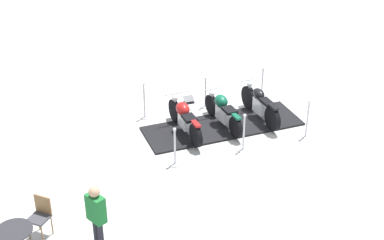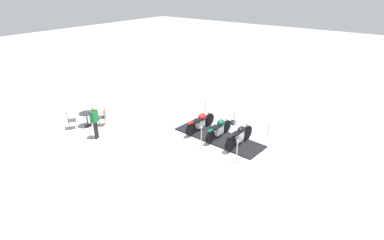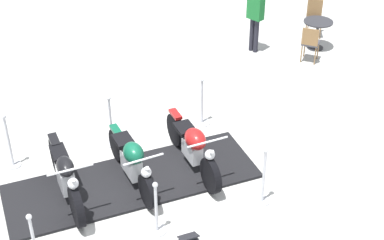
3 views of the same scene
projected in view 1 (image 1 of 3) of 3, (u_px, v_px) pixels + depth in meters
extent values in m
plane|color=silver|center=(223.00, 127.00, 16.08)|extent=(80.00, 80.00, 0.00)
cube|color=black|center=(223.00, 126.00, 16.07)|extent=(1.83, 4.63, 0.06)
cylinder|color=black|center=(248.00, 97.00, 16.84)|extent=(0.70, 0.16, 0.70)
cylinder|color=black|center=(272.00, 119.00, 15.66)|extent=(0.70, 0.16, 0.70)
cube|color=silver|center=(260.00, 106.00, 16.22)|extent=(0.52, 0.26, 0.43)
ellipsoid|color=black|center=(259.00, 94.00, 16.16)|extent=(0.50, 0.30, 0.28)
cube|color=black|center=(267.00, 102.00, 15.80)|extent=(0.51, 0.28, 0.08)
cube|color=black|center=(273.00, 107.00, 15.48)|extent=(0.39, 0.17, 0.06)
cylinder|color=silver|center=(250.00, 89.00, 16.64)|extent=(0.27, 0.08, 0.60)
cylinder|color=silver|center=(252.00, 79.00, 16.41)|extent=(0.07, 0.74, 0.04)
sphere|color=silver|center=(250.00, 84.00, 16.59)|extent=(0.18, 0.18, 0.18)
cylinder|color=black|center=(211.00, 105.00, 16.50)|extent=(0.62, 0.12, 0.62)
cylinder|color=black|center=(236.00, 128.00, 15.31)|extent=(0.62, 0.12, 0.62)
cube|color=silver|center=(223.00, 114.00, 15.88)|extent=(0.59, 0.21, 0.40)
ellipsoid|color=#0F5138|center=(221.00, 101.00, 15.83)|extent=(0.49, 0.34, 0.34)
cube|color=black|center=(230.00, 110.00, 15.45)|extent=(0.43, 0.31, 0.08)
cube|color=#0F5138|center=(236.00, 117.00, 15.15)|extent=(0.34, 0.14, 0.06)
cylinder|color=silver|center=(212.00, 98.00, 16.32)|extent=(0.25, 0.07, 0.53)
cylinder|color=silver|center=(214.00, 89.00, 16.12)|extent=(0.04, 0.71, 0.04)
sphere|color=silver|center=(212.00, 93.00, 16.29)|extent=(0.18, 0.18, 0.18)
cylinder|color=black|center=(174.00, 110.00, 16.16)|extent=(0.66, 0.14, 0.65)
cylinder|color=black|center=(196.00, 135.00, 14.90)|extent=(0.66, 0.14, 0.65)
cube|color=silver|center=(185.00, 121.00, 15.52)|extent=(0.53, 0.23, 0.35)
ellipsoid|color=#AD1919|center=(183.00, 109.00, 15.46)|extent=(0.53, 0.38, 0.36)
cube|color=black|center=(189.00, 118.00, 15.11)|extent=(0.44, 0.34, 0.08)
cube|color=#AD1919|center=(196.00, 124.00, 14.73)|extent=(0.36, 0.15, 0.06)
cylinder|color=silver|center=(175.00, 103.00, 15.97)|extent=(0.29, 0.08, 0.56)
cylinder|color=silver|center=(176.00, 93.00, 15.74)|extent=(0.06, 0.76, 0.04)
sphere|color=silver|center=(175.00, 98.00, 15.92)|extent=(0.18, 0.18, 0.18)
cylinder|color=silver|center=(205.00, 106.00, 17.17)|extent=(0.32, 0.32, 0.03)
cylinder|color=silver|center=(205.00, 93.00, 16.94)|extent=(0.05, 0.05, 0.91)
sphere|color=silver|center=(206.00, 78.00, 16.71)|extent=(0.09, 0.09, 0.09)
cylinder|color=silver|center=(261.00, 96.00, 17.77)|extent=(0.31, 0.31, 0.03)
cylinder|color=silver|center=(262.00, 83.00, 17.55)|extent=(0.05, 0.05, 0.91)
sphere|color=silver|center=(263.00, 69.00, 17.31)|extent=(0.09, 0.09, 0.09)
cylinder|color=silver|center=(175.00, 164.00, 14.38)|extent=(0.35, 0.35, 0.03)
cylinder|color=silver|center=(175.00, 147.00, 14.14)|extent=(0.05, 0.05, 0.97)
sphere|color=silver|center=(175.00, 129.00, 13.89)|extent=(0.09, 0.09, 0.09)
cylinder|color=silver|center=(145.00, 117.00, 16.56)|extent=(0.29, 0.29, 0.03)
cylinder|color=silver|center=(144.00, 101.00, 16.31)|extent=(0.05, 0.05, 1.03)
sphere|color=silver|center=(143.00, 84.00, 16.04)|extent=(0.09, 0.09, 0.09)
cylinder|color=silver|center=(305.00, 136.00, 15.59)|extent=(0.29, 0.29, 0.03)
cylinder|color=silver|center=(307.00, 120.00, 15.33)|extent=(0.05, 0.05, 1.03)
sphere|color=silver|center=(309.00, 102.00, 15.07)|extent=(0.09, 0.09, 0.09)
cylinder|color=silver|center=(243.00, 149.00, 14.98)|extent=(0.36, 0.36, 0.03)
cylinder|color=silver|center=(244.00, 133.00, 14.74)|extent=(0.05, 0.05, 0.98)
sphere|color=silver|center=(245.00, 116.00, 14.48)|extent=(0.09, 0.09, 0.09)
cube|color=#333338|center=(189.00, 102.00, 17.42)|extent=(0.22, 0.35, 0.02)
cube|color=black|center=(189.00, 99.00, 17.35)|extent=(0.26, 0.32, 0.12)
cylinder|color=#2D2D33|center=(14.00, 230.00, 10.98)|extent=(0.74, 0.74, 0.03)
cylinder|color=olive|center=(42.00, 235.00, 11.63)|extent=(0.03, 0.03, 0.46)
cylinder|color=olive|center=(29.00, 230.00, 11.75)|extent=(0.03, 0.03, 0.46)
cylinder|color=olive|center=(52.00, 225.00, 11.91)|extent=(0.03, 0.03, 0.46)
cylinder|color=olive|center=(39.00, 221.00, 12.02)|extent=(0.03, 0.03, 0.46)
cube|color=#3F3F47|center=(39.00, 218.00, 11.71)|extent=(0.56, 0.56, 0.04)
cube|color=olive|center=(43.00, 204.00, 11.74)|extent=(0.32, 0.29, 0.43)
cylinder|color=#23232D|center=(97.00, 236.00, 11.27)|extent=(0.12, 0.12, 0.89)
cylinder|color=#23232D|center=(101.00, 239.00, 11.19)|extent=(0.12, 0.12, 0.89)
cube|color=#1E7233|center=(96.00, 209.00, 10.88)|extent=(0.45, 0.35, 0.58)
sphere|color=tan|center=(94.00, 192.00, 10.68)|extent=(0.22, 0.22, 0.22)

